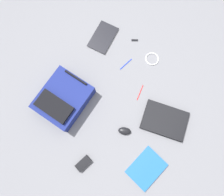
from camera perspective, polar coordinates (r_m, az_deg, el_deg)
The scene contains 11 objects.
ground_plane at distance 1.64m, azimuth 0.90°, elevation -0.55°, with size 3.90×3.90×0.00m, color slate.
backpack at distance 1.62m, azimuth -13.77°, elevation -0.34°, with size 0.34×0.40×0.16m.
laptop at distance 1.66m, azimuth 14.83°, elevation -6.18°, with size 0.40×0.32×0.03m.
book_blue at distance 1.84m, azimuth -2.58°, elevation 16.92°, with size 0.21×0.30×0.01m.
book_comic at distance 1.64m, azimuth 9.78°, elevation -19.14°, with size 0.25×0.30×0.02m.
computer_mouse at distance 1.60m, azimuth 3.59°, elevation -9.37°, with size 0.06×0.10×0.04m, color black.
cable_coil at distance 1.78m, azimuth 11.36°, elevation 10.89°, with size 0.12×0.12×0.01m, color silver.
power_brick at distance 1.62m, azimuth -8.15°, elevation -18.03°, with size 0.07×0.12×0.03m, color black.
pen_black at distance 1.67m, azimuth 8.05°, elevation 1.55°, with size 0.01×0.01×0.14m, color red.
pen_blue at distance 1.74m, azimuth 4.02°, elevation 9.66°, with size 0.01×0.01×0.14m, color #1933B2.
usb_stick at distance 1.84m, azimuth 6.51°, elevation 16.09°, with size 0.02×0.06×0.01m, color black.
Camera 1 is at (0.16, -0.29, 1.61)m, focal length 32.03 mm.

